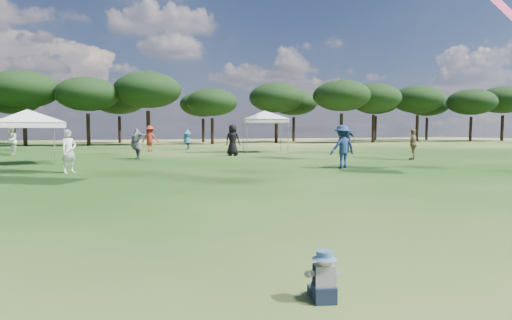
{
  "coord_description": "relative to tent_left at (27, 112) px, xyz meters",
  "views": [
    {
      "loc": [
        -1.94,
        -1.51,
        1.59
      ],
      "look_at": [
        -0.21,
        3.11,
        1.24
      ],
      "focal_mm": 30.0,
      "sensor_mm": 36.0,
      "label": 1
    }
  ],
  "objects": [
    {
      "name": "tree_line",
      "position": [
        7.24,
        26.67,
        3.02
      ],
      "size": [
        108.78,
        17.63,
        7.77
      ],
      "color": "black",
      "rests_on": "ground"
    },
    {
      "name": "tent_left",
      "position": [
        0.0,
        0.0,
        0.0
      ],
      "size": [
        5.5,
        5.5,
        2.83
      ],
      "rotation": [
        0.0,
        0.0,
        0.24
      ],
      "color": "gray",
      "rests_on": "ground"
    },
    {
      "name": "tent_right",
      "position": [
        14.21,
        6.04,
        0.41
      ],
      "size": [
        5.9,
        5.9,
        3.23
      ],
      "rotation": [
        0.0,
        0.0,
        -0.24
      ],
      "color": "gray",
      "rests_on": "ground"
    },
    {
      "name": "toddler",
      "position": [
        4.86,
        -18.84,
        -2.19
      ],
      "size": [
        0.35,
        0.38,
        0.48
      ],
      "rotation": [
        0.0,
        0.0,
        -0.25
      ],
      "color": "#161F33",
      "rests_on": "ground"
    },
    {
      "name": "festival_crowd",
      "position": [
        5.43,
        2.92,
        -1.53
      ],
      "size": [
        28.94,
        21.11,
        1.92
      ],
      "color": "navy",
      "rests_on": "ground"
    }
  ]
}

